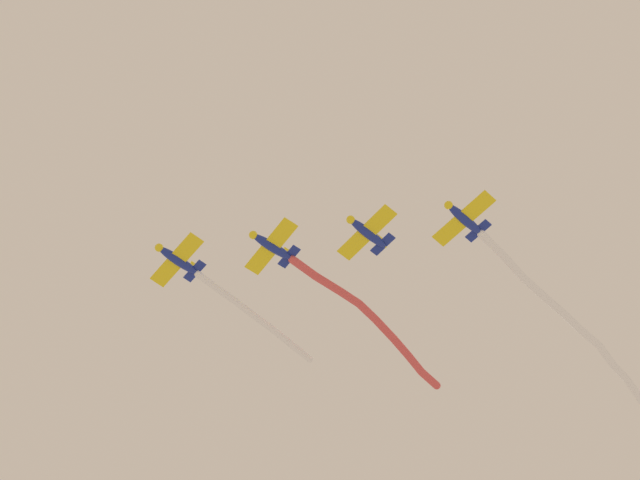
{
  "coord_description": "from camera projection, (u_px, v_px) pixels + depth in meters",
  "views": [
    {
      "loc": [
        7.96,
        45.3,
        7.13
      ],
      "look_at": [
        -13.92,
        12.3,
        74.74
      ],
      "focal_mm": 45.49,
      "sensor_mm": 36.0,
      "label": 1
    }
  ],
  "objects": [
    {
      "name": "smoke_trail_slot",
      "position": [
        570.0,
        322.0,
        83.93
      ],
      "size": [
        29.57,
        7.81,
        1.57
      ],
      "color": "white"
    },
    {
      "name": "smoke_trail_lead",
      "position": [
        256.0,
        317.0,
        81.44
      ],
      "size": [
        15.11,
        2.43,
        2.33
      ],
      "color": "white"
    },
    {
      "name": "smoke_trail_left_wing",
      "position": [
        371.0,
        322.0,
        82.51
      ],
      "size": [
        21.67,
        4.94,
        2.18
      ],
      "color": "#DB4C4C"
    },
    {
      "name": "airplane_left_wing",
      "position": [
        271.0,
        246.0,
        78.58
      ],
      "size": [
        5.17,
        6.93,
        1.74
      ],
      "rotation": [
        0.0,
        0.0,
        0.05
      ],
      "color": "navy"
    },
    {
      "name": "airplane_slot",
      "position": [
        464.0,
        218.0,
        77.59
      ],
      "size": [
        5.3,
        7.03,
        1.74
      ],
      "rotation": [
        0.0,
        0.0,
        0.15
      ],
      "color": "navy"
    },
    {
      "name": "airplane_right_wing",
      "position": [
        367.0,
        232.0,
        78.08
      ],
      "size": [
        5.28,
        7.02,
        1.74
      ],
      "rotation": [
        0.0,
        0.0,
        0.13
      ],
      "color": "navy"
    },
    {
      "name": "airplane_lead",
      "position": [
        177.0,
        260.0,
        79.06
      ],
      "size": [
        5.27,
        7.01,
        1.74
      ],
      "rotation": [
        0.0,
        0.0,
        0.12
      ],
      "color": "navy"
    }
  ]
}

